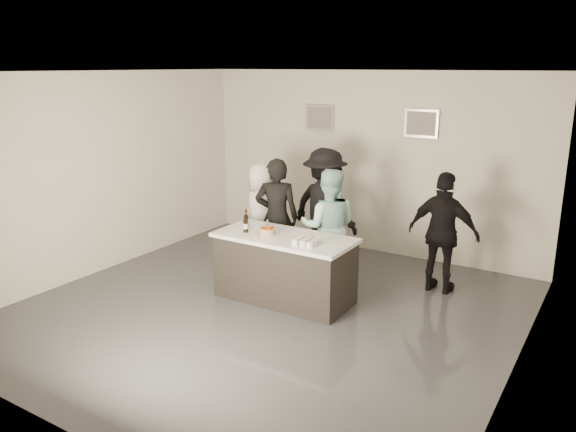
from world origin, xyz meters
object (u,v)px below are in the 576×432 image
object	(u,v)px
person_main_blue	(328,227)
person_guest_left	(262,215)
beer_bottle_a	(246,218)
person_guest_right	(443,233)
bar_counter	(284,268)
person_main_black	(277,217)
beer_bottle_b	(246,223)
person_guest_back	(325,207)
cake	(267,232)

from	to	relation	value
person_main_blue	person_guest_left	size ratio (longest dim) A/B	1.02
beer_bottle_a	person_guest_right	size ratio (longest dim) A/B	0.15
bar_counter	person_main_blue	xyz separation A→B (m)	(0.21, 0.85, 0.39)
bar_counter	person_main_blue	bearing A→B (deg)	76.40
person_main_black	person_guest_left	size ratio (longest dim) A/B	1.08
person_main_blue	beer_bottle_a	bearing A→B (deg)	17.99
beer_bottle_b	person_guest_left	bearing A→B (deg)	113.58
beer_bottle_a	beer_bottle_b	distance (m)	0.22
person_main_black	beer_bottle_a	bearing A→B (deg)	60.61
beer_bottle_b	person_guest_left	world-z (taller)	person_guest_left
person_main_black	person_main_blue	bearing A→B (deg)	162.71
person_guest_right	person_guest_back	size ratio (longest dim) A/B	0.92
cake	person_main_black	xyz separation A→B (m)	(-0.39, 0.83, -0.05)
beer_bottle_a	person_guest_back	size ratio (longest dim) A/B	0.14
bar_counter	person_guest_back	bearing A→B (deg)	98.57
bar_counter	beer_bottle_a	world-z (taller)	beer_bottle_a
person_main_blue	person_guest_back	bearing A→B (deg)	-82.45
person_main_blue	person_guest_left	world-z (taller)	person_main_blue
person_guest_left	beer_bottle_b	bearing A→B (deg)	133.64
bar_counter	cake	xyz separation A→B (m)	(-0.21, -0.08, 0.49)
beer_bottle_b	person_guest_back	bearing A→B (deg)	79.90
person_guest_right	person_guest_back	world-z (taller)	person_guest_back
beer_bottle_a	beer_bottle_b	xyz separation A→B (m)	(0.13, -0.19, 0.00)
beer_bottle_b	person_guest_back	world-z (taller)	person_guest_back
person_guest_right	person_guest_back	xyz separation A→B (m)	(-1.93, 0.15, 0.08)
cake	person_main_black	size ratio (longest dim) A/B	0.11
person_guest_back	beer_bottle_a	bearing A→B (deg)	86.30
cake	beer_bottle_b	bearing A→B (deg)	-170.95
cake	person_guest_back	xyz separation A→B (m)	(-0.02, 1.63, -0.01)
person_main_black	person_main_blue	size ratio (longest dim) A/B	1.06
person_guest_right	beer_bottle_a	bearing A→B (deg)	32.83
beer_bottle_b	person_guest_right	distance (m)	2.71
beer_bottle_b	cake	bearing A→B (deg)	9.05
person_guest_back	bar_counter	bearing A→B (deg)	110.79
person_guest_right	cake	bearing A→B (deg)	40.87
person_main_blue	person_guest_right	bearing A→B (deg)	175.60
person_guest_left	person_guest_back	xyz separation A→B (m)	(0.76, 0.63, 0.10)
cake	person_main_blue	bearing A→B (deg)	65.73
beer_bottle_a	person_guest_left	size ratio (longest dim) A/B	0.16
person_guest_right	person_guest_back	distance (m)	1.93
person_main_black	person_guest_right	world-z (taller)	person_main_black
bar_counter	person_guest_right	xyz separation A→B (m)	(1.69, 1.40, 0.40)
person_guest_left	person_guest_back	distance (m)	0.99
bar_counter	cake	size ratio (longest dim) A/B	9.36
person_main_black	person_guest_right	bearing A→B (deg)	171.14
beer_bottle_b	person_main_black	world-z (taller)	person_main_black
cake	beer_bottle_a	distance (m)	0.47
cake	person_guest_left	size ratio (longest dim) A/B	0.12
person_guest_right	person_main_blue	bearing A→B (deg)	23.31
person_main_black	person_guest_left	bearing A→B (deg)	-49.10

